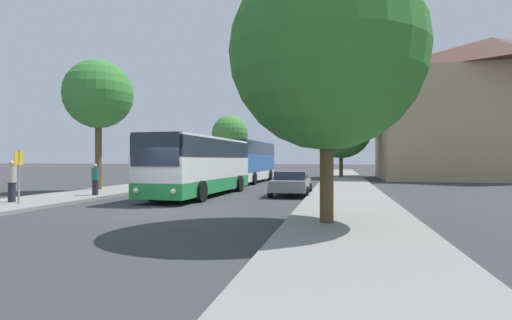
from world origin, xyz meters
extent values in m
plane|color=#38383A|center=(0.00, 0.00, 0.00)|extent=(300.00, 300.00, 0.00)
cube|color=gray|center=(-7.00, 0.00, 0.07)|extent=(4.00, 120.00, 0.15)
cube|color=gray|center=(7.00, 0.00, 0.07)|extent=(4.00, 120.00, 0.15)
cube|color=tan|center=(21.34, 28.84, 5.21)|extent=(21.09, 12.08, 10.42)
pyramid|color=#513328|center=(21.34, 28.84, 12.23)|extent=(21.09, 12.08, 3.62)
cube|color=#238942|center=(-0.83, 6.52, 0.62)|extent=(2.90, 10.57, 0.70)
cube|color=silver|center=(-0.83, 6.52, 1.54)|extent=(2.90, 10.57, 1.13)
cube|color=#232D3D|center=(-0.83, 6.52, 2.58)|extent=(2.91, 10.36, 0.95)
cube|color=silver|center=(-0.83, 6.52, 3.12)|extent=(2.84, 10.36, 0.12)
cube|color=#232D3D|center=(-1.04, 1.26, 2.43)|extent=(2.24, 0.15, 1.45)
sphere|color=#F4EAC1|center=(-1.91, 1.27, 0.66)|extent=(0.24, 0.24, 0.24)
sphere|color=#F4EAC1|center=(-0.17, 1.20, 0.66)|extent=(0.24, 0.24, 0.24)
cylinder|color=black|center=(-2.19, 3.43, 0.50)|extent=(0.34, 1.01, 1.00)
cylinder|color=black|center=(0.29, 3.33, 0.50)|extent=(0.34, 1.01, 1.00)
cylinder|color=black|center=(-1.95, 9.71, 0.50)|extent=(0.34, 1.01, 1.00)
cylinder|color=black|center=(0.54, 9.61, 0.50)|extent=(0.34, 1.01, 1.00)
cube|color=silver|center=(-1.06, 19.47, 0.62)|extent=(2.68, 10.88, 0.70)
cube|color=#285BA8|center=(-1.06, 19.47, 1.71)|extent=(2.68, 10.88, 1.46)
cube|color=#232D3D|center=(-1.06, 19.47, 2.91)|extent=(2.70, 10.66, 0.95)
cube|color=#285BA8|center=(-1.06, 19.47, 3.45)|extent=(2.63, 10.66, 0.12)
cube|color=#232D3D|center=(-1.20, 14.03, 2.76)|extent=(2.17, 0.11, 1.45)
sphere|color=#F4EAC1|center=(-2.04, 14.03, 0.66)|extent=(0.24, 0.24, 0.24)
sphere|color=#F4EAC1|center=(-0.35, 13.99, 0.66)|extent=(0.24, 0.24, 0.24)
cylinder|color=black|center=(-2.35, 16.26, 0.50)|extent=(0.32, 1.01, 1.00)
cylinder|color=black|center=(0.06, 16.20, 0.50)|extent=(0.32, 1.01, 1.00)
cylinder|color=black|center=(-2.19, 22.75, 0.50)|extent=(0.32, 1.01, 1.00)
cylinder|color=black|center=(0.22, 22.69, 0.50)|extent=(0.32, 1.01, 1.00)
cube|color=slate|center=(4.02, 7.50, 0.60)|extent=(1.92, 4.30, 0.59)
cube|color=#232D3D|center=(4.02, 7.67, 1.12)|extent=(1.68, 2.24, 0.44)
cylinder|color=black|center=(4.97, 6.18, 0.31)|extent=(0.20, 0.62, 0.62)
cylinder|color=black|center=(3.08, 6.17, 0.31)|extent=(0.20, 0.62, 0.62)
cylinder|color=black|center=(4.95, 8.84, 0.31)|extent=(0.20, 0.62, 0.62)
cylinder|color=black|center=(3.06, 8.82, 0.31)|extent=(0.20, 0.62, 0.62)
cylinder|color=gray|center=(-6.40, -0.19, 1.28)|extent=(0.08, 0.08, 2.25)
cube|color=yellow|center=(-6.40, -0.19, 2.05)|extent=(0.03, 0.45, 0.60)
cylinder|color=#23232D|center=(-7.30, 0.40, 0.58)|extent=(0.30, 0.30, 0.85)
cylinder|color=#B2A899|center=(-7.30, 0.40, 1.35)|extent=(0.36, 0.36, 0.71)
sphere|color=tan|center=(-7.30, 0.40, 1.82)|extent=(0.23, 0.23, 0.23)
cylinder|color=#23232D|center=(-5.77, 4.15, 0.54)|extent=(0.30, 0.30, 0.77)
cylinder|color=#236656|center=(-5.77, 4.15, 1.24)|extent=(0.36, 0.36, 0.64)
sphere|color=tan|center=(-5.77, 4.15, 1.67)|extent=(0.21, 0.21, 0.21)
cylinder|color=brown|center=(-7.96, 7.76, 2.30)|extent=(0.40, 0.40, 4.31)
sphere|color=#387F33|center=(-7.96, 7.76, 6.03)|extent=(4.20, 4.20, 4.20)
cylinder|color=brown|center=(-6.78, 33.86, 1.85)|extent=(0.40, 0.40, 3.40)
sphere|color=#428938|center=(-6.78, 33.86, 5.26)|extent=(4.55, 4.55, 4.55)
cylinder|color=#513D23|center=(6.81, 29.33, 1.55)|extent=(0.40, 0.40, 2.79)
sphere|color=#428938|center=(6.81, 29.33, 5.42)|extent=(6.60, 6.60, 6.60)
cylinder|color=#513D23|center=(6.24, -2.47, 1.57)|extent=(0.40, 0.40, 2.83)
sphere|color=#2D7028|center=(6.24, -2.47, 5.14)|extent=(5.75, 5.75, 5.75)
camera|label=1|loc=(6.60, -14.35, 2.00)|focal=28.00mm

